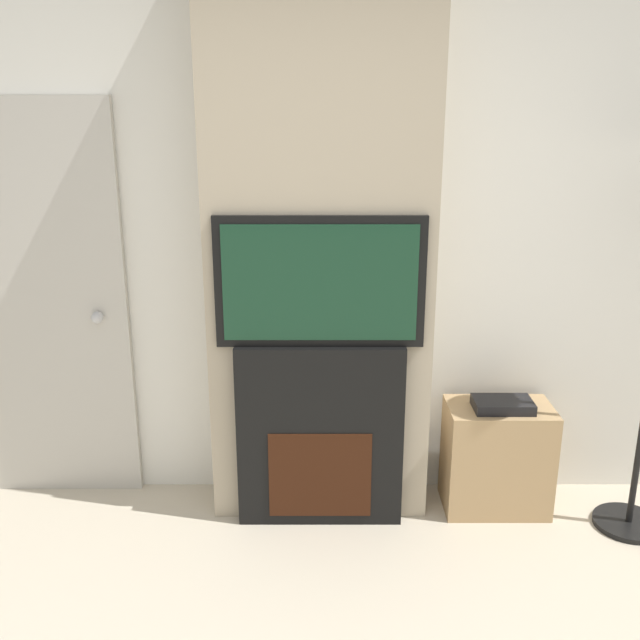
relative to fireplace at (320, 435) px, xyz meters
The scene contains 6 objects.
wall_back 0.97m from the fireplace, 90.00° to the left, with size 6.00×0.06×2.70m.
chimney_breast 0.92m from the fireplace, 90.00° to the left, with size 1.04×0.31×2.70m.
fireplace is the anchor object (origin of this frame).
television 0.75m from the fireplace, 90.00° to the right, with size 0.93×0.07×0.59m.
media_stand 0.90m from the fireplace, ahead, with size 0.51×0.31×0.60m.
entry_door 1.54m from the fireplace, 168.62° to the left, with size 0.94×0.09×1.99m.
Camera 1 is at (0.00, -1.37, 1.97)m, focal length 40.00 mm.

